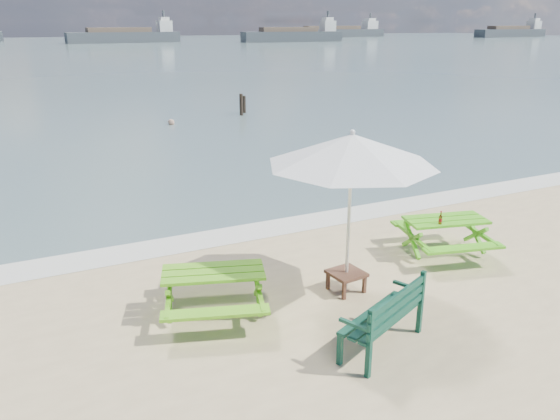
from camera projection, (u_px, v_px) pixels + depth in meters
name	position (u px, v px, depth m)	size (l,w,h in m)	color
sea	(40.00, 51.00, 79.94)	(300.00, 300.00, 0.00)	slate
foam_strip	(272.00, 228.00, 11.57)	(22.00, 0.90, 0.01)	silver
picnic_table_left	(214.00, 293.00, 8.09)	(1.92, 2.03, 0.71)	#60B51B
picnic_table_right	(444.00, 237.00, 10.20)	(1.84, 1.96, 0.71)	#4DB51B
park_bench	(381.00, 329.00, 7.27)	(1.53, 1.03, 0.90)	#0D3A2B
side_table	(346.00, 281.00, 8.84)	(0.58, 0.58, 0.34)	brown
patio_umbrella	(352.00, 150.00, 8.13)	(2.90, 2.90, 2.59)	silver
beer_bottle	(440.00, 220.00, 9.79)	(0.06, 0.06, 0.24)	#974C16
swimmer	(172.00, 137.00, 23.39)	(0.63, 0.46, 1.57)	tan
mooring_pilings	(243.00, 107.00, 25.66)	(0.56, 0.76, 1.19)	black
cargo_ships	(260.00, 35.00, 129.53)	(166.00, 36.00, 4.40)	#3B4146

